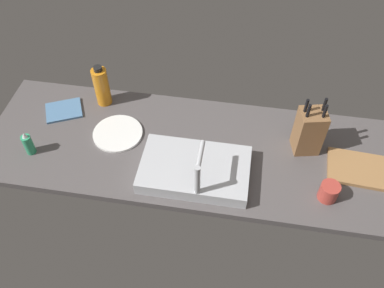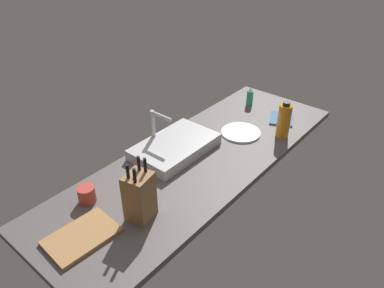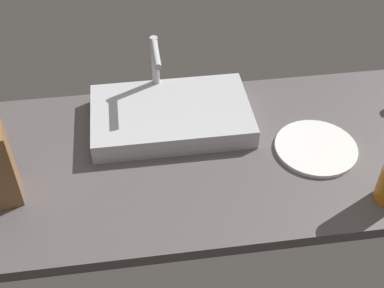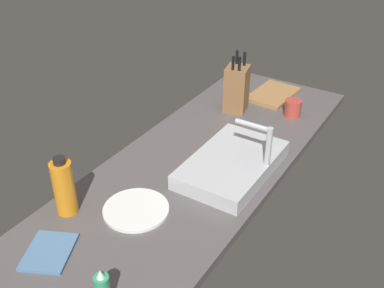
{
  "view_description": "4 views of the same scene",
  "coord_description": "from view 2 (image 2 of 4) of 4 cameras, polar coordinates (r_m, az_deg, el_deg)",
  "views": [
    {
      "loc": [
        -20.75,
        122.42,
        151.48
      ],
      "look_at": [
        -1.29,
        3.62,
        10.59
      ],
      "focal_mm": 38.42,
      "sensor_mm": 36.0,
      "label": 1
    },
    {
      "loc": [
        -129.89,
        -102.75,
        118.69
      ],
      "look_at": [
        -2.94,
        3.47,
        12.39
      ],
      "focal_mm": 34.19,
      "sensor_mm": 36.0,
      "label": 2
    },
    {
      "loc": [
        -14.96,
        -106.36,
        106.93
      ],
      "look_at": [
        -0.16,
        -1.48,
        9.17
      ],
      "focal_mm": 48.4,
      "sensor_mm": 36.0,
      "label": 3
    },
    {
      "loc": [
        133.63,
        82.3,
        112.06
      ],
      "look_at": [
        -5.09,
        -4.8,
        9.42
      ],
      "focal_mm": 43.08,
      "sensor_mm": 36.0,
      "label": 4
    }
  ],
  "objects": [
    {
      "name": "cutting_board",
      "position": [
        1.63,
        -16.81,
        -13.64
      ],
      "size": [
        29.85,
        21.03,
        1.8
      ],
      "primitive_type": "cube",
      "rotation": [
        0.0,
        0.0,
        -0.06
      ],
      "color": "#9E7042",
      "rests_on": "countertop_slab"
    },
    {
      "name": "coffee_mug",
      "position": [
        1.77,
        -16.1,
        -7.59
      ],
      "size": [
        8.19,
        8.19,
        8.23
      ],
      "primitive_type": "cylinder",
      "color": "#B23D33",
      "rests_on": "countertop_slab"
    },
    {
      "name": "knife_block",
      "position": [
        1.6,
        -8.19,
        -8.08
      ],
      "size": [
        13.5,
        12.7,
        29.57
      ],
      "rotation": [
        0.0,
        0.0,
        0.22
      ],
      "color": "brown",
      "rests_on": "countertop_slab"
    },
    {
      "name": "faucet",
      "position": [
        2.05,
        -5.67,
        2.86
      ],
      "size": [
        5.5,
        15.57,
        22.63
      ],
      "color": "#B7BABF",
      "rests_on": "countertop_slab"
    },
    {
      "name": "water_bottle",
      "position": [
        2.22,
        14.15,
        3.54
      ],
      "size": [
        7.64,
        7.64,
        22.88
      ],
      "color": "orange",
      "rests_on": "countertop_slab"
    },
    {
      "name": "dinner_plate",
      "position": [
        2.25,
        7.61,
        1.8
      ],
      "size": [
        23.94,
        23.94,
        1.2
      ],
      "primitive_type": "cylinder",
      "color": "white",
      "rests_on": "countertop_slab"
    },
    {
      "name": "countertop_slab",
      "position": [
        2.03,
        1.29,
        -2.53
      ],
      "size": [
        196.27,
        66.47,
        3.5
      ],
      "primitive_type": "cube",
      "color": "#514C4C",
      "rests_on": "ground"
    },
    {
      "name": "dish_towel",
      "position": [
        2.45,
        13.78,
        3.83
      ],
      "size": [
        21.94,
        20.32,
        1.2
      ],
      "primitive_type": "cube",
      "rotation": [
        0.0,
        0.0,
        0.44
      ],
      "color": "teal",
      "rests_on": "countertop_slab"
    },
    {
      "name": "soap_bottle",
      "position": [
        2.58,
        9.01,
        7.22
      ],
      "size": [
        4.45,
        4.45,
        13.16
      ],
      "color": "#2D9966",
      "rests_on": "countertop_slab"
    },
    {
      "name": "sink_basin",
      "position": [
        2.05,
        -2.66,
        -0.42
      ],
      "size": [
        47.86,
        29.57,
        6.28
      ],
      "primitive_type": "cube",
      "color": "#B7BABF",
      "rests_on": "countertop_slab"
    }
  ]
}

